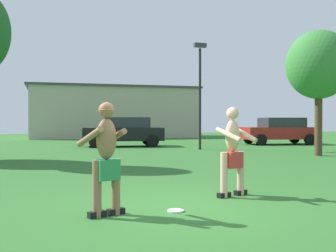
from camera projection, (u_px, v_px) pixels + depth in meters
ground_plane at (177, 208)px, 6.47m from camera, size 80.00×80.00×0.00m
player_with_cap at (106, 154)px, 5.92m from camera, size 0.71×0.69×1.66m
player_in_red at (233, 150)px, 7.47m from camera, size 0.73×0.69×1.63m
frisbee at (176, 211)px, 6.22m from camera, size 0.25×0.25×0.03m
car_black_mid_lot at (124, 131)px, 22.22m from camera, size 4.44×2.32×1.58m
car_red_far_end at (279, 130)px, 24.25m from camera, size 4.45×2.35×1.58m
lamp_post at (200, 83)px, 19.75m from camera, size 0.60×0.24×5.14m
outbuilding_behind_lot at (112, 112)px, 35.28m from camera, size 13.97×7.14×4.26m
tree_behind_players at (319, 65)px, 16.24m from camera, size 2.56×2.56×4.99m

